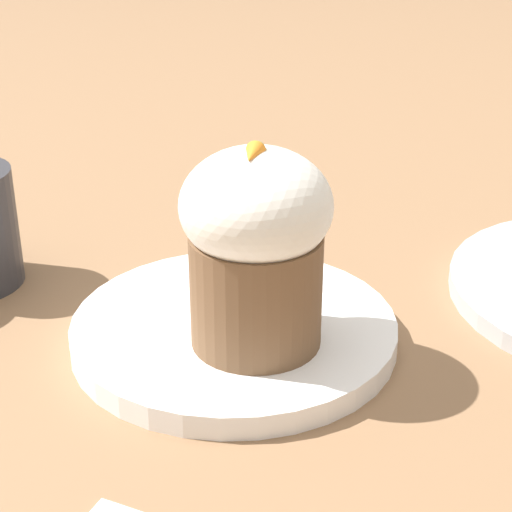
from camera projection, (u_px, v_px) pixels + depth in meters
The scene contains 4 objects.
ground_plane at pixel (234, 341), 0.55m from camera, with size 4.00×4.00×0.00m, color #846042.
dessert_plate at pixel (234, 330), 0.55m from camera, with size 0.21×0.21×0.02m.
carrot_cake at pixel (256, 244), 0.49m from camera, with size 0.09×0.09×0.13m.
spoon at pixel (259, 310), 0.55m from camera, with size 0.11×0.09×0.01m.
Camera 1 is at (0.45, 0.13, 0.29)m, focal length 60.00 mm.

